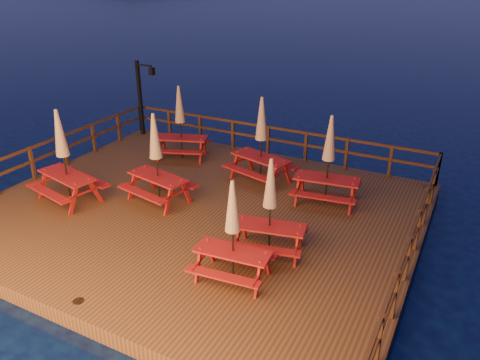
% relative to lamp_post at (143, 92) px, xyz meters
% --- Properties ---
extents(ground, '(500.00, 500.00, 0.00)m').
position_rel_lamp_post_xyz_m(ground, '(5.39, -4.55, -2.20)').
color(ground, black).
rests_on(ground, ground).
extents(deck, '(12.00, 10.00, 0.40)m').
position_rel_lamp_post_xyz_m(deck, '(5.39, -4.55, -2.00)').
color(deck, '#462916').
rests_on(deck, ground).
extents(deck_piles, '(11.44, 9.44, 1.40)m').
position_rel_lamp_post_xyz_m(deck_piles, '(5.39, -4.55, -2.50)').
color(deck_piles, '#382611').
rests_on(deck_piles, ground).
extents(railing, '(11.80, 9.75, 1.10)m').
position_rel_lamp_post_xyz_m(railing, '(5.39, -2.77, -1.03)').
color(railing, '#382611').
rests_on(railing, deck).
extents(lamp_post, '(0.85, 0.18, 3.00)m').
position_rel_lamp_post_xyz_m(lamp_post, '(0.00, 0.00, 0.00)').
color(lamp_post, black).
rests_on(lamp_post, deck).
extents(picnic_table_0, '(2.24, 1.98, 2.78)m').
position_rel_lamp_post_xyz_m(picnic_table_0, '(1.76, -5.84, -0.35)').
color(picnic_table_0, maroon).
rests_on(picnic_table_0, deck).
extents(picnic_table_1, '(1.96, 1.73, 2.44)m').
position_rel_lamp_post_xyz_m(picnic_table_1, '(8.13, -5.62, -0.53)').
color(picnic_table_1, maroon).
rests_on(picnic_table_1, deck).
extents(picnic_table_2, '(2.05, 1.77, 2.66)m').
position_rel_lamp_post_xyz_m(picnic_table_2, '(8.51, -2.47, -0.41)').
color(picnic_table_2, maroon).
rests_on(picnic_table_2, deck).
extents(picnic_table_3, '(2.14, 1.87, 2.68)m').
position_rel_lamp_post_xyz_m(picnic_table_3, '(4.12, -4.64, -0.40)').
color(picnic_table_3, maroon).
rests_on(picnic_table_3, deck).
extents(picnic_table_4, '(2.29, 2.04, 2.77)m').
position_rel_lamp_post_xyz_m(picnic_table_4, '(6.16, -1.95, -0.36)').
color(picnic_table_4, maroon).
rests_on(picnic_table_4, deck).
extents(picnic_table_5, '(2.25, 2.06, 2.63)m').
position_rel_lamp_post_xyz_m(picnic_table_5, '(2.78, -1.47, -0.43)').
color(picnic_table_5, maroon).
rests_on(picnic_table_5, deck).
extents(picnic_table_6, '(1.80, 1.54, 2.39)m').
position_rel_lamp_post_xyz_m(picnic_table_6, '(7.86, -6.95, -0.55)').
color(picnic_table_6, maroon).
rests_on(picnic_table_6, deck).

